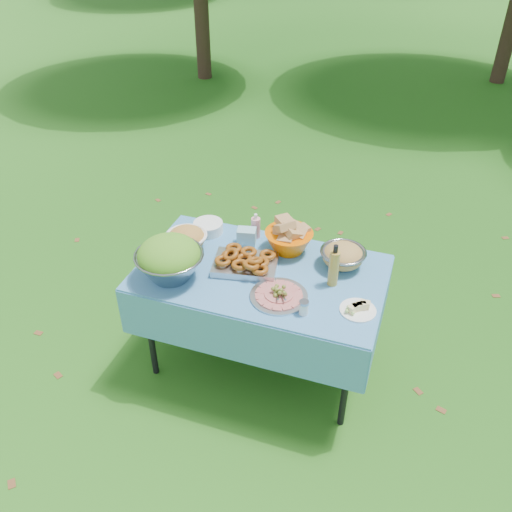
{
  "coord_description": "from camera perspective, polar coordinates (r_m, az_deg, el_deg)",
  "views": [
    {
      "loc": [
        0.82,
        -2.44,
        2.72
      ],
      "look_at": [
        -0.03,
        0.0,
        0.87
      ],
      "focal_mm": 38.0,
      "sensor_mm": 36.0,
      "label": 1
    }
  ],
  "objects": [
    {
      "name": "plate_stack",
      "position": [
        3.58,
        -5.06,
        3.05
      ],
      "size": [
        0.2,
        0.2,
        0.07
      ],
      "primitive_type": "cylinder",
      "rotation": [
        0.0,
        0.0,
        0.04
      ],
      "color": "white",
      "rests_on": "picnic_table"
    },
    {
      "name": "pasta_bowl_white",
      "position": [
        3.42,
        -7.34,
        1.88
      ],
      "size": [
        0.33,
        0.33,
        0.14
      ],
      "primitive_type": null,
      "rotation": [
        0.0,
        0.0,
        -0.38
      ],
      "color": "white",
      "rests_on": "picnic_table"
    },
    {
      "name": "ground",
      "position": [
        3.74,
        0.44,
        -10.95
      ],
      "size": [
        80.0,
        80.0,
        0.0
      ],
      "primitive_type": "plane",
      "color": "#093209",
      "rests_on": "ground"
    },
    {
      "name": "cheese_plate",
      "position": [
        2.99,
        10.72,
        -5.29
      ],
      "size": [
        0.26,
        0.26,
        0.05
      ],
      "primitive_type": "cylinder",
      "rotation": [
        0.0,
        0.0,
        -0.43
      ],
      "color": "white",
      "rests_on": "picnic_table"
    },
    {
      "name": "wipes_box",
      "position": [
        3.44,
        -1.0,
        2.06
      ],
      "size": [
        0.13,
        0.11,
        0.11
      ],
      "primitive_type": "cube",
      "rotation": [
        0.0,
        0.0,
        0.21
      ],
      "color": "#92CDDF",
      "rests_on": "picnic_table"
    },
    {
      "name": "bread_bowl",
      "position": [
        3.36,
        3.48,
        2.05
      ],
      "size": [
        0.38,
        0.38,
        0.2
      ],
      "primitive_type": null,
      "rotation": [
        0.0,
        0.0,
        -0.31
      ],
      "color": "#F66400",
      "rests_on": "picnic_table"
    },
    {
      "name": "pasta_bowl_steel",
      "position": [
        3.28,
        9.14,
        0.05
      ],
      "size": [
        0.29,
        0.29,
        0.14
      ],
      "primitive_type": null,
      "rotation": [
        0.0,
        0.0,
        -0.09
      ],
      "color": "gray",
      "rests_on": "picnic_table"
    },
    {
      "name": "sanitizer_bottle",
      "position": [
        3.49,
        -0.03,
        3.21
      ],
      "size": [
        0.07,
        0.07,
        0.17
      ],
      "primitive_type": "cylinder",
      "rotation": [
        0.0,
        0.0,
        0.1
      ],
      "color": "pink",
      "rests_on": "picnic_table"
    },
    {
      "name": "salad_bowl",
      "position": [
        3.15,
        -9.12,
        -0.28
      ],
      "size": [
        0.5,
        0.5,
        0.26
      ],
      "primitive_type": null,
      "rotation": [
        0.0,
        0.0,
        0.32
      ],
      "color": "gray",
      "rests_on": "picnic_table"
    },
    {
      "name": "fried_tray",
      "position": [
        3.24,
        -1.13,
        -0.58
      ],
      "size": [
        0.42,
        0.33,
        0.09
      ],
      "primitive_type": "cube",
      "rotation": [
        0.0,
        0.0,
        0.19
      ],
      "color": "#AFAEB3",
      "rests_on": "picnic_table"
    },
    {
      "name": "picnic_table",
      "position": [
        3.47,
        0.46,
        -6.64
      ],
      "size": [
        1.46,
        0.86,
        0.76
      ],
      "primitive_type": "cube",
      "color": "#84DAFF",
      "rests_on": "ground"
    },
    {
      "name": "shaker",
      "position": [
        2.92,
        5.05,
        -5.42
      ],
      "size": [
        0.06,
        0.06,
        0.09
      ],
      "primitive_type": "cylinder",
      "rotation": [
        0.0,
        0.0,
        -0.23
      ],
      "color": "white",
      "rests_on": "picnic_table"
    },
    {
      "name": "oil_bottle",
      "position": [
        3.09,
        8.21,
        -0.95
      ],
      "size": [
        0.07,
        0.07,
        0.27
      ],
      "primitive_type": "cylinder",
      "rotation": [
        0.0,
        0.0,
        0.27
      ],
      "color": "#B59034",
      "rests_on": "picnic_table"
    },
    {
      "name": "charcuterie_platter",
      "position": [
        3.02,
        2.43,
        -3.77
      ],
      "size": [
        0.43,
        0.43,
        0.07
      ],
      "primitive_type": "cylinder",
      "rotation": [
        0.0,
        0.0,
        -0.38
      ],
      "color": "silver",
      "rests_on": "picnic_table"
    }
  ]
}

